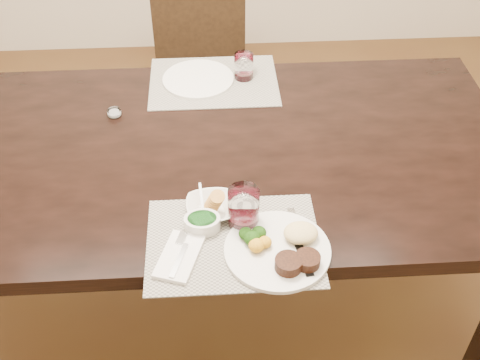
{
  "coord_description": "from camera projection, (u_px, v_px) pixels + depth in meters",
  "views": [
    {
      "loc": [
        0.03,
        -1.47,
        1.94
      ],
      "look_at": [
        0.11,
        -0.23,
        0.82
      ],
      "focal_mm": 45.0,
      "sensor_mm": 36.0,
      "label": 1
    }
  ],
  "objects": [
    {
      "name": "cracker_bowl",
      "position": [
        211.0,
        208.0,
        1.66
      ],
      "size": [
        0.15,
        0.15,
        0.06
      ],
      "rotation": [
        0.0,
        0.0,
        0.1
      ],
      "color": "silver",
      "rests_on": "placemat_near"
    },
    {
      "name": "wine_glass_near",
      "position": [
        244.0,
        209.0,
        1.61
      ],
      "size": [
        0.08,
        0.08,
        0.12
      ],
      "rotation": [
        0.0,
        0.0,
        -0.31
      ],
      "color": "silver",
      "rests_on": "placemat_near"
    },
    {
      "name": "wine_glass_far",
      "position": [
        244.0,
        67.0,
        2.17
      ],
      "size": [
        0.07,
        0.07,
        0.09
      ],
      "rotation": [
        0.0,
        0.0,
        -0.0
      ],
      "color": "silver",
      "rests_on": "placemat_far"
    },
    {
      "name": "salt_cellar",
      "position": [
        114.0,
        113.0,
        2.02
      ],
      "size": [
        0.05,
        0.05,
        0.02
      ],
      "rotation": [
        0.0,
        0.0,
        0.39
      ],
      "color": "silver",
      "rests_on": "dining_table"
    },
    {
      "name": "steak_knife",
      "position": [
        303.0,
        253.0,
        1.56
      ],
      "size": [
        0.04,
        0.26,
        0.01
      ],
      "rotation": [
        0.0,
        0.0,
        0.15
      ],
      "color": "silver",
      "rests_on": "placemat_near"
    },
    {
      "name": "chair_far",
      "position": [
        201.0,
        63.0,
        2.75
      ],
      "size": [
        0.42,
        0.42,
        0.9
      ],
      "color": "black",
      "rests_on": "ground"
    },
    {
      "name": "placemat_far",
      "position": [
        214.0,
        82.0,
        2.18
      ],
      "size": [
        0.46,
        0.34,
        0.0
      ],
      "primitive_type": "cube",
      "color": "gray",
      "rests_on": "dining_table"
    },
    {
      "name": "sauce_ramekin",
      "position": [
        202.0,
        222.0,
        1.62
      ],
      "size": [
        0.1,
        0.15,
        0.08
      ],
      "rotation": [
        0.0,
        0.0,
        0.1
      ],
      "color": "silver",
      "rests_on": "placemat_near"
    },
    {
      "name": "napkin_fork",
      "position": [
        179.0,
        256.0,
        1.55
      ],
      "size": [
        0.14,
        0.18,
        0.02
      ],
      "rotation": [
        0.0,
        0.0,
        -0.32
      ],
      "color": "silver",
      "rests_on": "placemat_near"
    },
    {
      "name": "placemat_near",
      "position": [
        233.0,
        242.0,
        1.6
      ],
      "size": [
        0.46,
        0.34,
        0.0
      ],
      "primitive_type": "cube",
      "color": "gray",
      "rests_on": "dining_table"
    },
    {
      "name": "dining_table",
      "position": [
        202.0,
        169.0,
        1.94
      ],
      "size": [
        2.0,
        1.0,
        0.75
      ],
      "color": "black",
      "rests_on": "ground"
    },
    {
      "name": "dinner_plate",
      "position": [
        283.0,
        248.0,
        1.56
      ],
      "size": [
        0.28,
        0.28,
        0.05
      ],
      "rotation": [
        0.0,
        0.0,
        -0.13
      ],
      "color": "silver",
      "rests_on": "placemat_near"
    },
    {
      "name": "ground_plane",
      "position": [
        209.0,
        296.0,
        2.39
      ],
      "size": [
        4.5,
        4.5,
        0.0
      ],
      "primitive_type": "plane",
      "color": "#452916",
      "rests_on": "ground"
    },
    {
      "name": "far_plate",
      "position": [
        198.0,
        79.0,
        2.17
      ],
      "size": [
        0.26,
        0.26,
        0.01
      ],
      "primitive_type": "cylinder",
      "color": "silver",
      "rests_on": "placemat_far"
    }
  ]
}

